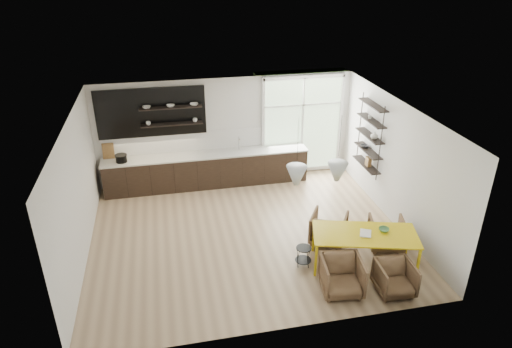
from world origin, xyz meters
The scene contains 11 objects.
room centered at (0.58, 1.10, 1.46)m, with size 7.02×6.01×2.91m.
kitchen_run centered at (-0.70, 2.69, 0.60)m, with size 5.54×0.69×2.75m.
right_shelving centered at (3.36, 1.17, 1.65)m, with size 0.26×1.22×1.90m.
dining_table centered at (2.10, -1.59, 0.71)m, with size 2.25×1.45×0.76m.
armchair_back_left centered at (1.70, -0.64, 0.35)m, with size 0.74×0.77×0.70m, color brown.
armchair_back_right centered at (2.86, -1.09, 0.34)m, with size 0.72×0.74×0.68m, color brown.
armchair_front_left centered at (1.36, -2.27, 0.35)m, with size 0.76×0.78×0.71m, color brown.
armchair_front_right centered at (2.34, -2.50, 0.31)m, with size 0.67×0.69×0.63m, color brown.
wire_stool centered at (0.91, -1.35, 0.27)m, with size 0.34×0.34×0.43m.
table_book centered at (2.00, -1.56, 0.77)m, with size 0.22×0.29×0.03m, color white.
table_bowl centered at (2.51, -1.58, 0.79)m, with size 0.21×0.21×0.07m, color #538C5A.
Camera 1 is at (-1.64, -8.65, 5.84)m, focal length 32.00 mm.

